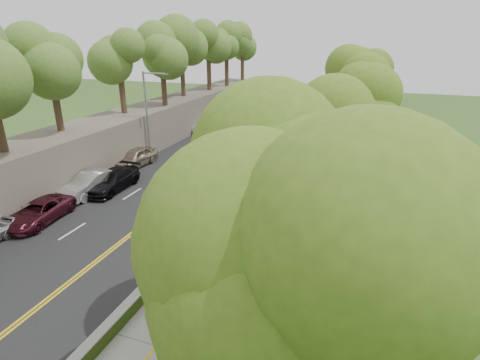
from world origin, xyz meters
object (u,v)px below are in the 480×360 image
object	(u,v)px
car_1	(90,184)
car_2	(39,212)
construction_barrel	(307,159)
person_far	(308,141)
concrete_block	(241,253)
signpost	(166,255)
painter_0	(254,187)
streetlight	(149,110)

from	to	relation	value
car_1	car_2	world-z (taller)	car_1
construction_barrel	person_far	bearing A→B (deg)	99.71
car_1	car_2	bearing A→B (deg)	-85.21
concrete_block	car_1	bearing A→B (deg)	161.59
signpost	car_2	world-z (taller)	signpost
car_2	painter_0	xyz separation A→B (m)	(11.41, 7.86, 0.22)
signpost	person_far	bearing A→B (deg)	86.00
streetlight	person_far	bearing A→B (deg)	31.21
car_2	painter_0	distance (m)	13.86
streetlight	construction_barrel	distance (m)	15.02
concrete_block	car_1	xyz separation A→B (m)	(-13.18, 4.39, 0.44)
construction_barrel	concrete_block	size ratio (longest dim) A/B	0.87
concrete_block	car_1	distance (m)	13.90
streetlight	person_far	xyz separation A→B (m)	(13.26, 8.03, -3.75)
car_2	painter_0	size ratio (longest dim) A/B	2.73
painter_0	concrete_block	bearing A→B (deg)	-160.55
signpost	person_far	size ratio (longest dim) A/B	1.85
person_far	streetlight	bearing A→B (deg)	15.82
construction_barrel	concrete_block	distance (m)	16.63
painter_0	streetlight	bearing A→B (deg)	70.49
concrete_block	person_far	distance (m)	21.45
car_2	painter_0	bearing A→B (deg)	29.04
construction_barrel	car_1	xyz separation A→B (m)	(-13.60, -12.24, 0.33)
streetlight	construction_barrel	bearing A→B (deg)	12.86
streetlight	car_1	distance (m)	9.79
signpost	construction_barrel	distance (m)	20.45
streetlight	concrete_block	world-z (taller)	streetlight
signpost	construction_barrel	world-z (taller)	signpost
construction_barrel	car_1	bearing A→B (deg)	-138.03
concrete_block	car_1	world-z (taller)	car_1
concrete_block	car_1	size ratio (longest dim) A/B	0.22
car_2	car_1	bearing A→B (deg)	84.66
streetlight	painter_0	world-z (taller)	streetlight
construction_barrel	car_2	world-z (taller)	car_2
car_1	person_far	xyz separation A→B (m)	(12.78, 17.05, 0.03)
signpost	car_1	distance (m)	13.67
car_2	person_far	world-z (taller)	person_far
painter_0	person_far	bearing A→B (deg)	0.91
concrete_block	person_far	size ratio (longest dim) A/B	0.65
construction_barrel	concrete_block	world-z (taller)	construction_barrel
signpost	painter_0	bearing A→B (deg)	87.96
construction_barrel	car_2	bearing A→B (deg)	-128.82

